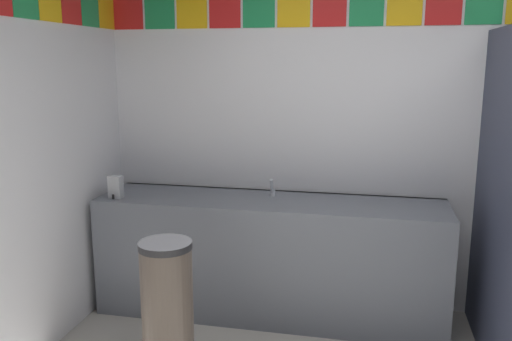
# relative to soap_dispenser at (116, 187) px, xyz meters

# --- Properties ---
(wall_back) EXTENTS (4.23, 0.09, 2.55)m
(wall_back) POSITION_rel_soap_dispenser_xyz_m (1.93, 0.51, 0.36)
(wall_back) COLOR silver
(wall_back) RESTS_ON ground_plane
(vanity_counter) EXTENTS (2.43, 0.59, 0.84)m
(vanity_counter) POSITION_rel_soap_dispenser_xyz_m (1.07, 0.18, -0.50)
(vanity_counter) COLOR slate
(vanity_counter) RESTS_ON ground_plane
(faucet_center) EXTENTS (0.04, 0.10, 0.14)m
(faucet_center) POSITION_rel_soap_dispenser_xyz_m (1.07, 0.27, -0.03)
(faucet_center) COLOR silver
(faucet_center) RESTS_ON vanity_counter
(soap_dispenser) EXTENTS (0.09, 0.09, 0.16)m
(soap_dispenser) POSITION_rel_soap_dispenser_xyz_m (0.00, 0.00, 0.00)
(soap_dispenser) COLOR #B7BABF
(soap_dispenser) RESTS_ON vanity_counter
(trash_bin) EXTENTS (0.31, 0.31, 0.77)m
(trash_bin) POSITION_rel_soap_dispenser_xyz_m (0.61, -0.62, -0.53)
(trash_bin) COLOR brown
(trash_bin) RESTS_ON ground_plane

